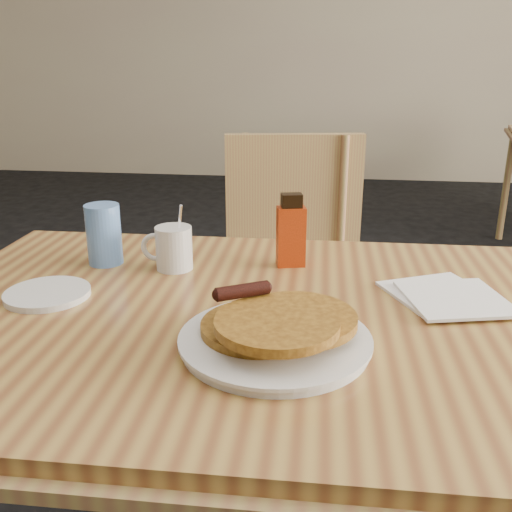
{
  "coord_description": "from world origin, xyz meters",
  "views": [
    {
      "loc": [
        0.14,
        -0.88,
        1.18
      ],
      "look_at": [
        0.03,
        0.03,
        0.86
      ],
      "focal_mm": 40.0,
      "sensor_mm": 36.0,
      "label": 1
    }
  ],
  "objects": [
    {
      "name": "wall_back",
      "position": [
        0.0,
        5.0,
        1.4
      ],
      "size": [
        8.0,
        0.0,
        8.0
      ],
      "primitive_type": "plane",
      "rotation": [
        1.57,
        0.0,
        0.0
      ],
      "color": "#B4AB8C",
      "rests_on": "ground"
    },
    {
      "name": "main_table",
      "position": [
        0.03,
        0.04,
        0.71
      ],
      "size": [
        1.33,
        0.91,
        0.75
      ],
      "rotation": [
        0.0,
        0.0,
        0.01
      ],
      "color": "#A57D3A",
      "rests_on": "floor"
    },
    {
      "name": "chair_main_far",
      "position": [
        0.04,
        0.79,
        0.57
      ],
      "size": [
        0.5,
        0.5,
        0.96
      ],
      "rotation": [
        0.0,
        0.0,
        0.17
      ],
      "color": "#9E874A",
      "rests_on": "floor"
    },
    {
      "name": "pancake_plate",
      "position": [
        0.07,
        -0.09,
        0.77
      ],
      "size": [
        0.3,
        0.3,
        0.09
      ],
      "rotation": [
        0.0,
        0.0,
        0.08
      ],
      "color": "silver",
      "rests_on": "main_table"
    },
    {
      "name": "coffee_mug",
      "position": [
        -0.18,
        0.23,
        0.8
      ],
      "size": [
        0.11,
        0.08,
        0.14
      ],
      "rotation": [
        0.0,
        0.0,
        0.13
      ],
      "color": "silver",
      "rests_on": "main_table"
    },
    {
      "name": "syrup_bottle",
      "position": [
        0.07,
        0.28,
        0.82
      ],
      "size": [
        0.07,
        0.05,
        0.16
      ],
      "rotation": [
        0.0,
        0.0,
        0.23
      ],
      "color": "maroon",
      "rests_on": "main_table"
    },
    {
      "name": "napkin_stack",
      "position": [
        0.37,
        0.13,
        0.76
      ],
      "size": [
        0.24,
        0.25,
        0.01
      ],
      "rotation": [
        0.0,
        0.0,
        0.44
      ],
      "color": "white",
      "rests_on": "main_table"
    },
    {
      "name": "blue_tumbler",
      "position": [
        -0.33,
        0.24,
        0.82
      ],
      "size": [
        0.09,
        0.09,
        0.13
      ],
      "primitive_type": "cylinder",
      "rotation": [
        0.0,
        0.0,
        -0.23
      ],
      "color": "#5A89D3",
      "rests_on": "main_table"
    },
    {
      "name": "side_saucer",
      "position": [
        -0.37,
        0.05,
        0.76
      ],
      "size": [
        0.2,
        0.2,
        0.01
      ],
      "primitive_type": "cylinder",
      "rotation": [
        0.0,
        0.0,
        -0.28
      ],
      "color": "silver",
      "rests_on": "main_table"
    }
  ]
}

